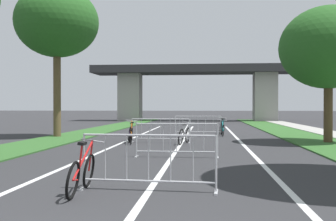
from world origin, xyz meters
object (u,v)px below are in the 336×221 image
(tree_right_oak_near, at_px, (328,48))
(crowd_barrier_third, at_px, (160,131))
(bicycle_black_2, at_px, (221,128))
(bicycle_white_3, at_px, (185,135))
(crowd_barrier_fourth, at_px, (198,125))
(crowd_barrier_second, at_px, (177,140))
(tree_left_pine_near, at_px, (57,23))
(bicycle_red_4, at_px, (82,173))
(crowd_barrier_nearest, at_px, (148,162))
(bicycle_orange_1, at_px, (131,134))
(bicycle_purple_0, at_px, (130,133))
(bicycle_teal_5, at_px, (222,129))

(tree_right_oak_near, distance_m, crowd_barrier_third, 7.98)
(bicycle_black_2, bearing_deg, bicycle_white_3, 71.21)
(crowd_barrier_fourth, bearing_deg, crowd_barrier_second, -92.66)
(tree_left_pine_near, height_order, bicycle_red_4, tree_left_pine_near)
(crowd_barrier_nearest, height_order, bicycle_orange_1, crowd_barrier_nearest)
(bicycle_orange_1, bearing_deg, bicycle_white_3, -13.98)
(crowd_barrier_nearest, bearing_deg, crowd_barrier_third, 95.24)
(crowd_barrier_nearest, height_order, bicycle_purple_0, crowd_barrier_nearest)
(crowd_barrier_fourth, xyz_separation_m, bicycle_white_3, (-0.45, -5.29, -0.15))
(tree_right_oak_near, height_order, bicycle_purple_0, tree_right_oak_near)
(tree_right_oak_near, relative_size, bicycle_teal_5, 3.41)
(tree_left_pine_near, relative_size, bicycle_purple_0, 4.55)
(crowd_barrier_second, height_order, bicycle_orange_1, crowd_barrier_second)
(bicycle_black_2, relative_size, bicycle_white_3, 0.98)
(tree_left_pine_near, height_order, crowd_barrier_nearest, tree_left_pine_near)
(bicycle_purple_0, bearing_deg, bicycle_orange_1, 90.58)
(bicycle_red_4, distance_m, bicycle_teal_5, 14.89)
(bicycle_white_3, bearing_deg, crowd_barrier_nearest, -78.66)
(tree_left_pine_near, xyz_separation_m, bicycle_purple_0, (4.16, -2.09, -5.46))
(crowd_barrier_fourth, distance_m, bicycle_purple_0, 5.30)
(bicycle_black_2, distance_m, bicycle_red_4, 15.71)
(bicycle_teal_5, bearing_deg, bicycle_purple_0, -140.39)
(crowd_barrier_nearest, relative_size, bicycle_purple_0, 1.53)
(bicycle_orange_1, xyz_separation_m, bicycle_black_2, (4.01, 5.67, -0.02))
(tree_left_pine_near, xyz_separation_m, bicycle_orange_1, (4.37, -2.95, -5.44))
(crowd_barrier_second, distance_m, crowd_barrier_third, 5.00)
(crowd_barrier_fourth, distance_m, bicycle_white_3, 5.31)
(bicycle_white_3, relative_size, bicycle_red_4, 1.05)
(tree_left_pine_near, height_order, bicycle_white_3, tree_left_pine_near)
(crowd_barrier_nearest, relative_size, crowd_barrier_second, 1.01)
(bicycle_black_2, bearing_deg, crowd_barrier_fourth, 15.69)
(crowd_barrier_third, bearing_deg, bicycle_purple_0, 161.44)
(bicycle_white_3, bearing_deg, bicycle_black_2, 85.48)
(bicycle_purple_0, relative_size, bicycle_teal_5, 0.99)
(crowd_barrier_second, height_order, bicycle_black_2, crowd_barrier_second)
(tree_left_pine_near, xyz_separation_m, crowd_barrier_second, (6.64, -7.45, -5.30))
(crowd_barrier_nearest, xyz_separation_m, bicycle_white_3, (0.17, 9.36, -0.15))
(bicycle_purple_0, xyz_separation_m, bicycle_black_2, (4.22, 4.81, 0.01))
(bicycle_orange_1, height_order, bicycle_red_4, bicycle_orange_1)
(bicycle_orange_1, xyz_separation_m, bicycle_white_3, (2.28, -0.02, -0.02))
(bicycle_orange_1, relative_size, bicycle_teal_5, 0.97)
(crowd_barrier_nearest, distance_m, crowd_barrier_second, 4.89)
(tree_right_oak_near, height_order, bicycle_orange_1, tree_right_oak_near)
(crowd_barrier_second, xyz_separation_m, bicycle_white_3, (0.01, 4.48, -0.15))
(crowd_barrier_fourth, relative_size, bicycle_white_3, 1.47)
(bicycle_orange_1, bearing_deg, tree_right_oak_near, -7.53)
(tree_left_pine_near, bearing_deg, bicycle_teal_5, 12.63)
(crowd_barrier_nearest, xyz_separation_m, crowd_barrier_second, (0.16, 4.88, 0.00))
(bicycle_purple_0, xyz_separation_m, bicycle_red_4, (1.16, -10.60, 0.00))
(bicycle_purple_0, bearing_deg, crowd_barrier_second, 101.75)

